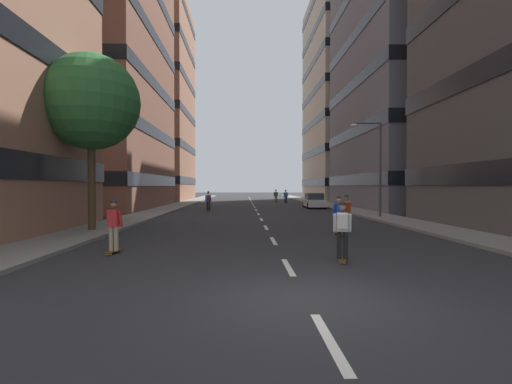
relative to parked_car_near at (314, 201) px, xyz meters
name	(u,v)px	position (x,y,z in m)	size (l,w,h in m)	color
ground_plane	(255,208)	(-6.00, 0.52, -0.70)	(190.09, 190.09, 0.00)	#28282B
sidewalk_left	(178,205)	(-14.48, 4.48, -0.63)	(2.55, 87.13, 0.14)	gray
sidewalk_right	(328,205)	(2.48, 4.48, -0.63)	(2.55, 87.13, 0.14)	gray
lane_markings	(254,207)	(-6.00, 1.84, -0.70)	(0.16, 72.20, 0.01)	silver
building_left_mid	(79,18)	(-23.23, -0.39, 17.95)	(15.08, 19.73, 37.13)	brown
building_left_far	(140,101)	(-23.23, 21.81, 14.78)	(15.08, 16.89, 30.77)	#9E6B51
building_right_mid	(426,43)	(11.23, -0.39, 15.96)	(15.08, 19.54, 33.13)	slate
building_right_far	(359,97)	(11.23, 21.81, 15.71)	(15.08, 19.58, 32.63)	#BCB29E
parked_car_near	(314,201)	(0.00, 0.00, 0.00)	(1.82, 4.40, 1.52)	silver
street_tree_near	(91,102)	(-14.48, -20.02, 5.52)	(4.56, 4.56, 8.39)	#4C3823
streetlamp_right	(375,158)	(1.85, -12.56, 3.44)	(2.13, 0.30, 6.50)	#3F3F44
skater_0	(114,224)	(-11.50, -25.87, 0.29)	(0.56, 0.92, 1.78)	brown
skater_1	(339,213)	(-2.89, -21.41, 0.29)	(0.57, 0.92, 1.78)	brown
skater_2	(346,210)	(-2.02, -19.51, 0.32)	(0.53, 0.90, 1.78)	brown
skater_3	(286,196)	(-1.80, 9.61, 0.32)	(0.54, 0.91, 1.78)	brown
skater_4	(208,200)	(-10.27, -4.88, 0.32)	(0.56, 0.92, 1.78)	brown
skater_5	(342,227)	(-4.33, -27.52, 0.32)	(0.57, 0.92, 1.78)	brown
skater_6	(276,195)	(-2.87, 11.71, 0.32)	(0.54, 0.91, 1.78)	brown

